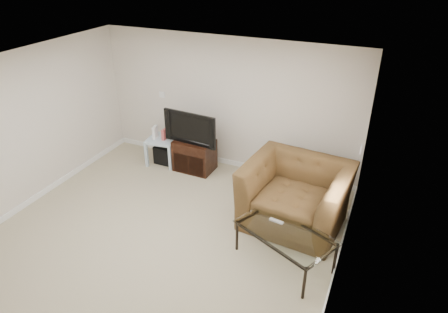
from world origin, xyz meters
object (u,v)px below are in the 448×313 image
at_px(side_table, 163,150).
at_px(subwoofer, 166,153).
at_px(coffee_table, 284,247).
at_px(recliner, 297,185).
at_px(television, 193,127).
at_px(tv_stand, 195,155).

relative_size(side_table, subwoofer, 1.55).
bearing_deg(coffee_table, subwoofer, 148.52).
relative_size(recliner, coffee_table, 1.18).
bearing_deg(television, coffee_table, -32.91).
distance_m(side_table, recliner, 3.03).
relative_size(tv_stand, recliner, 0.48).
height_order(tv_stand, side_table, tv_stand).
bearing_deg(recliner, subwoofer, 168.29).
height_order(subwoofer, recliner, recliner).
xyz_separation_m(side_table, recliner, (2.88, -0.85, 0.40)).
distance_m(subwoofer, coffee_table, 3.47).
distance_m(tv_stand, side_table, 0.70).
xyz_separation_m(television, recliner, (2.18, -0.82, -0.25)).
bearing_deg(coffee_table, tv_stand, 142.03).
height_order(tv_stand, subwoofer, tv_stand).
bearing_deg(subwoofer, tv_stand, -2.24).
bearing_deg(side_table, subwoofer, 41.13).
height_order(recliner, coffee_table, recliner).
xyz_separation_m(side_table, coffee_table, (2.99, -1.78, -0.01)).
xyz_separation_m(recliner, coffee_table, (0.11, -0.93, -0.41)).
height_order(television, coffee_table, television).
xyz_separation_m(tv_stand, television, (-0.00, -0.03, 0.61)).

